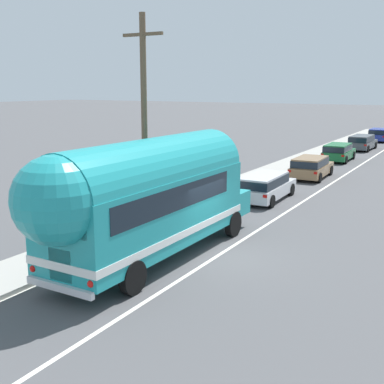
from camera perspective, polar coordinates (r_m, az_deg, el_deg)
name	(u,v)px	position (r m, az deg, el deg)	size (l,w,h in m)	color
ground_plane	(219,255)	(17.43, 3.07, -7.28)	(300.00, 300.00, 0.00)	#4C4C4F
lane_markings	(289,190)	(28.74, 11.14, 0.27)	(3.60, 80.00, 0.01)	silver
sidewalk_slab	(226,189)	(28.04, 3.97, 0.32)	(2.29, 90.00, 0.15)	#9E9B93
utility_pole	(144,121)	(19.73, -5.51, 8.10)	(1.80, 0.24, 8.50)	brown
painted_bus	(145,195)	(16.13, -5.40, -0.40)	(2.67, 10.98, 4.12)	teal
car_lead	(264,185)	(25.69, 8.34, 0.78)	(2.05, 4.70, 1.37)	silver
car_second	(311,166)	(32.52, 13.52, 2.92)	(2.10, 4.52, 1.37)	olive
car_third	(338,151)	(40.57, 16.49, 4.53)	(1.98, 4.36, 1.37)	#196633
car_fourth	(362,141)	(48.38, 18.98, 5.52)	(1.97, 4.70, 1.37)	#474C51
car_fifth	(379,134)	(56.69, 20.73, 6.25)	(1.94, 4.36, 1.37)	navy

